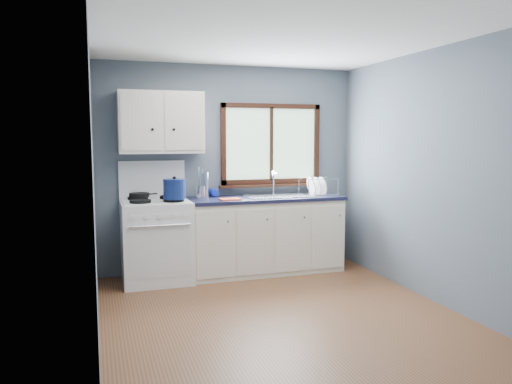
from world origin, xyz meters
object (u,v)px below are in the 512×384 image
object	(u,v)px
sink	(279,201)
stockpot	(175,189)
thermos	(206,185)
gas_range	(156,239)
skillet	(139,195)
dish_rack	(317,190)
utensil_crock	(201,192)
base_cabinets	(265,238)

from	to	relation	value
sink	stockpot	bearing A→B (deg)	-171.57
stockpot	thermos	bearing A→B (deg)	35.74
gas_range	skillet	size ratio (longest dim) A/B	3.80
thermos	dish_rack	xyz separation A→B (m)	(1.42, -0.06, -0.09)
skillet	dish_rack	xyz separation A→B (m)	(2.18, -0.06, -0.01)
thermos	utensil_crock	bearing A→B (deg)	169.80
gas_range	thermos	bearing A→B (deg)	11.47
utensil_crock	skillet	bearing A→B (deg)	-179.75
sink	dish_rack	distance (m)	0.55
base_cabinets	sink	size ratio (longest dim) A/B	2.20
stockpot	thermos	xyz separation A→B (m)	(0.41, 0.30, -0.00)
base_cabinets	dish_rack	distance (m)	0.91
stockpot	dish_rack	bearing A→B (deg)	7.41
thermos	gas_range	bearing A→B (deg)	-168.53
base_cabinets	thermos	world-z (taller)	thermos
sink	thermos	distance (m)	0.92
base_cabinets	stockpot	world-z (taller)	stockpot
base_cabinets	utensil_crock	xyz separation A→B (m)	(-0.76, 0.11, 0.59)
base_cabinets	gas_range	bearing A→B (deg)	-179.18
sink	utensil_crock	xyz separation A→B (m)	(-0.94, 0.11, 0.14)
base_cabinets	utensil_crock	bearing A→B (deg)	171.55
gas_range	utensil_crock	xyz separation A→B (m)	(0.55, 0.13, 0.50)
gas_range	dish_rack	distance (m)	2.08
skillet	base_cabinets	bearing A→B (deg)	-26.25
sink	skillet	bearing A→B (deg)	176.20
skillet	thermos	world-z (taller)	thermos
dish_rack	skillet	bearing A→B (deg)	177.35
gas_range	stockpot	distance (m)	0.63
sink	gas_range	bearing A→B (deg)	-179.29
sink	base_cabinets	bearing A→B (deg)	179.87
base_cabinets	stockpot	distance (m)	1.31
sink	skillet	distance (m)	1.66
sink	dish_rack	xyz separation A→B (m)	(0.54, 0.05, 0.12)
stockpot	thermos	distance (m)	0.51
thermos	dish_rack	size ratio (longest dim) A/B	0.71
sink	dish_rack	bearing A→B (deg)	4.93
skillet	dish_rack	world-z (taller)	dish_rack
gas_range	thermos	world-z (taller)	gas_range
thermos	dish_rack	bearing A→B (deg)	-2.31
stockpot	dish_rack	size ratio (longest dim) A/B	0.70
base_cabinets	skillet	world-z (taller)	skillet
skillet	stockpot	distance (m)	0.47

